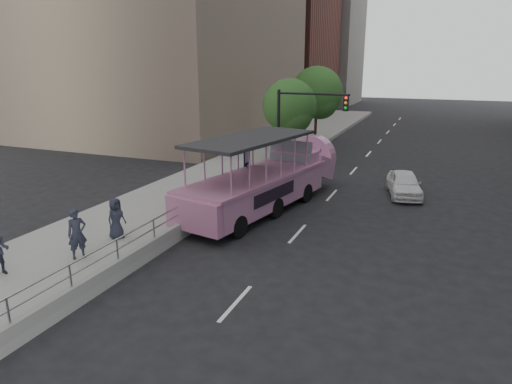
% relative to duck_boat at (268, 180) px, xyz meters
% --- Properties ---
extents(ground, '(160.00, 160.00, 0.00)m').
position_rel_duck_boat_xyz_m(ground, '(1.40, -6.94, -1.32)').
color(ground, black).
extents(sidewalk, '(5.50, 80.00, 0.30)m').
position_rel_duck_boat_xyz_m(sidewalk, '(-4.35, 3.06, -1.17)').
color(sidewalk, '#979892').
rests_on(sidewalk, ground).
extents(kerb_wall, '(0.24, 30.00, 0.36)m').
position_rel_duck_boat_xyz_m(kerb_wall, '(-1.72, -4.94, -0.84)').
color(kerb_wall, gray).
rests_on(kerb_wall, sidewalk).
extents(guardrail, '(0.07, 22.00, 0.71)m').
position_rel_duck_boat_xyz_m(guardrail, '(-1.72, -4.94, -0.18)').
color(guardrail, silver).
rests_on(guardrail, kerb_wall).
extents(duck_boat, '(4.56, 10.99, 3.55)m').
position_rel_duck_boat_xyz_m(duck_boat, '(0.00, 0.00, 0.00)').
color(duck_boat, black).
rests_on(duck_boat, ground).
extents(car, '(2.35, 4.01, 1.28)m').
position_rel_duck_boat_xyz_m(car, '(5.87, 4.41, -0.68)').
color(car, white).
rests_on(car, ground).
extents(pedestrian_near, '(0.68, 0.76, 1.74)m').
position_rel_duck_boat_xyz_m(pedestrian_near, '(-3.56, -8.68, -0.15)').
color(pedestrian_near, '#212531').
rests_on(pedestrian_near, sidewalk).
extents(pedestrian_far, '(0.63, 0.85, 1.57)m').
position_rel_duck_boat_xyz_m(pedestrian_far, '(-3.55, -6.70, -0.23)').
color(pedestrian_far, '#212531').
rests_on(pedestrian_far, sidewalk).
extents(parking_sign, '(0.08, 0.63, 2.77)m').
position_rel_duck_boat_xyz_m(parking_sign, '(-1.20, 0.16, 0.42)').
color(parking_sign, black).
rests_on(parking_sign, ground).
extents(traffic_signal, '(4.20, 0.32, 5.20)m').
position_rel_duck_boat_xyz_m(traffic_signal, '(-0.30, 5.56, 2.18)').
color(traffic_signal, black).
rests_on(traffic_signal, ground).
extents(street_tree_near, '(3.52, 3.52, 5.72)m').
position_rel_duck_boat_xyz_m(street_tree_near, '(-1.90, 8.99, 2.50)').
color(street_tree_near, '#342417').
rests_on(street_tree_near, ground).
extents(street_tree_far, '(3.97, 3.97, 6.45)m').
position_rel_duck_boat_xyz_m(street_tree_far, '(-1.70, 14.99, 2.99)').
color(street_tree_far, '#342417').
rests_on(street_tree_far, ground).
extents(midrise_brick, '(18.00, 16.00, 26.00)m').
position_rel_duck_boat_xyz_m(midrise_brick, '(-16.60, 41.06, 11.68)').
color(midrise_brick, brown).
rests_on(midrise_brick, ground).
extents(midrise_stone_b, '(16.00, 14.00, 20.00)m').
position_rel_duck_boat_xyz_m(midrise_stone_b, '(-14.60, 57.06, 8.68)').
color(midrise_stone_b, slate).
rests_on(midrise_stone_b, ground).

